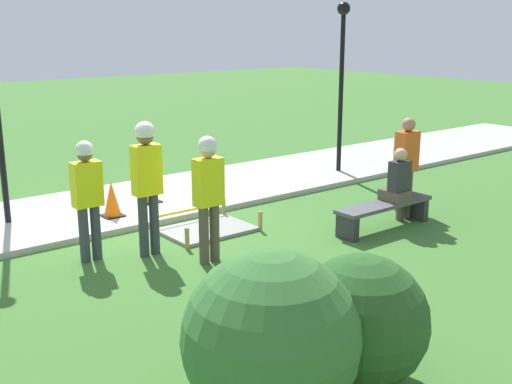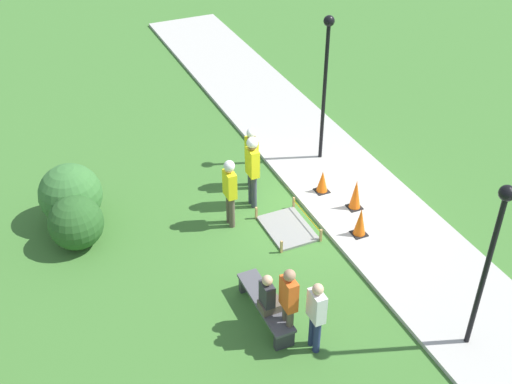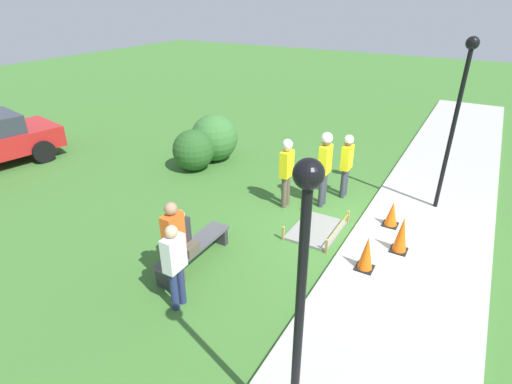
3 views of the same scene
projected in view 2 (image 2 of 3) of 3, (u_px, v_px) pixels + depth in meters
name	position (u px, v px, depth m)	size (l,w,h in m)	color
ground_plane	(307.00, 212.00, 15.94)	(60.00, 60.00, 0.00)	#3D702D
sidewalk	(356.00, 197.00, 16.38)	(28.00, 2.82, 0.10)	#ADAAA3
wet_concrete_patch	(288.00, 228.00, 15.36)	(1.46, 1.07, 0.33)	gray
traffic_cone_near_patch	(360.00, 222.00, 14.86)	(0.34, 0.34, 0.73)	black
traffic_cone_far_patch	(356.00, 194.00, 15.70)	(0.34, 0.34, 0.80)	black
traffic_cone_sidewalk_edge	(322.00, 181.00, 16.34)	(0.34, 0.34, 0.61)	black
park_bench	(265.00, 305.00, 12.86)	(1.92, 0.44, 0.44)	#2D2D33
person_seated_on_bench	(268.00, 297.00, 12.39)	(0.36, 0.44, 0.89)	brown
worker_supervisor	(252.00, 165.00, 15.50)	(0.40, 0.28, 1.96)	#383D47
worker_assistant	(252.00, 153.00, 16.28)	(0.40, 0.25, 1.73)	#383D47
worker_trainee	(230.00, 187.00, 14.92)	(0.40, 0.26, 1.81)	brown
bystander_in_orange_shirt	(289.00, 301.00, 12.00)	(0.40, 0.23, 1.76)	brown
bystander_in_gray_shirt	(316.00, 313.00, 11.85)	(0.40, 0.22, 1.64)	navy
lamppost_near	(326.00, 69.00, 16.38)	(0.28, 0.28, 4.04)	black
lamppost_far	(493.00, 245.00, 11.00)	(0.28, 0.28, 3.63)	black
shrub_rounded_near	(76.00, 223.00, 14.56)	(1.26, 1.26, 1.26)	#285623
shrub_rounded_mid	(71.00, 194.00, 15.26)	(1.51, 1.51, 1.51)	#387033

